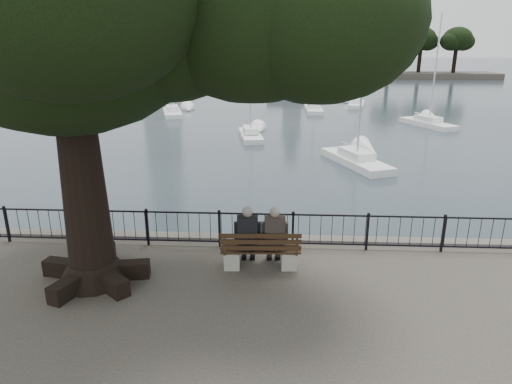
# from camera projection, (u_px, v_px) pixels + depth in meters

# --- Properties ---
(harbor) EXTENTS (260.00, 260.00, 1.20)m
(harbor) POSITION_uv_depth(u_px,v_px,m) (257.00, 255.00, 13.20)
(harbor) COLOR #4F4B45
(harbor) RESTS_ON ground
(railing) EXTENTS (22.06, 0.06, 1.00)m
(railing) POSITION_uv_depth(u_px,v_px,m) (256.00, 228.00, 12.39)
(railing) COLOR black
(railing) RESTS_ON ground
(bench) EXTENTS (1.99, 0.68, 1.04)m
(bench) POSITION_uv_depth(u_px,v_px,m) (261.00, 254.00, 11.31)
(bench) COLOR gray
(bench) RESTS_ON ground
(person_left) EXTENTS (0.49, 0.83, 1.64)m
(person_left) POSITION_uv_depth(u_px,v_px,m) (248.00, 238.00, 11.29)
(person_left) COLOR black
(person_left) RESTS_ON ground
(person_right) EXTENTS (0.49, 0.83, 1.64)m
(person_right) POSITION_uv_depth(u_px,v_px,m) (274.00, 238.00, 11.29)
(person_right) COLOR black
(person_right) RESTS_ON ground
(lion_monument) EXTENTS (6.25, 6.25, 9.16)m
(lion_monument) POSITION_uv_depth(u_px,v_px,m) (293.00, 77.00, 57.05)
(lion_monument) COLOR #4F4B45
(lion_monument) RESTS_ON ground
(sailboat_b) EXTENTS (2.08, 4.85, 11.07)m
(sailboat_b) POSITION_uv_depth(u_px,v_px,m) (251.00, 133.00, 31.76)
(sailboat_b) COLOR white
(sailboat_b) RESTS_ON ground
(sailboat_c) EXTENTS (3.43, 5.64, 10.93)m
(sailboat_c) POSITION_uv_depth(u_px,v_px,m) (356.00, 159.00, 24.87)
(sailboat_c) COLOR white
(sailboat_c) RESTS_ON ground
(sailboat_d) EXTENTS (3.48, 5.43, 8.69)m
(sailboat_d) POSITION_uv_depth(u_px,v_px,m) (428.00, 123.00, 36.34)
(sailboat_d) COLOR white
(sailboat_d) RESTS_ON ground
(sailboat_e) EXTENTS (2.93, 5.57, 11.12)m
(sailboat_e) POSITION_uv_depth(u_px,v_px,m) (172.00, 111.00, 42.01)
(sailboat_e) COLOR white
(sailboat_e) RESTS_ON ground
(sailboat_f) EXTENTS (1.58, 5.35, 11.66)m
(sailboat_f) POSITION_uv_depth(u_px,v_px,m) (314.00, 108.00, 44.03)
(sailboat_f) COLOR white
(sailboat_f) RESTS_ON ground
(sailboat_g) EXTENTS (2.48, 5.46, 10.65)m
(sailboat_g) POSITION_uv_depth(u_px,v_px,m) (356.00, 103.00, 47.75)
(sailboat_g) COLOR white
(sailboat_g) RESTS_ON ground
(far_shore) EXTENTS (30.00, 8.60, 9.18)m
(far_shore) POSITION_uv_depth(u_px,v_px,m) (418.00, 56.00, 83.32)
(far_shore) COLOR #38342F
(far_shore) RESTS_ON ground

